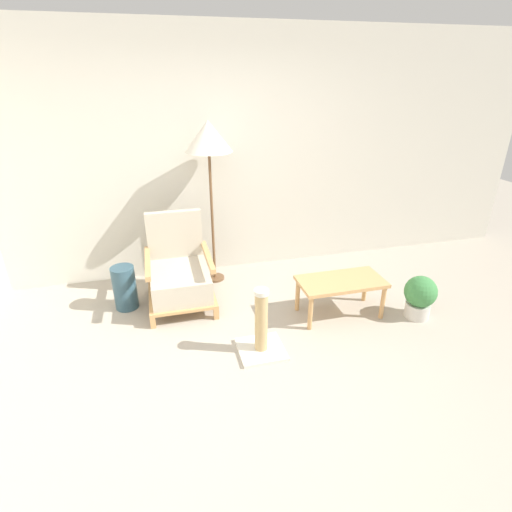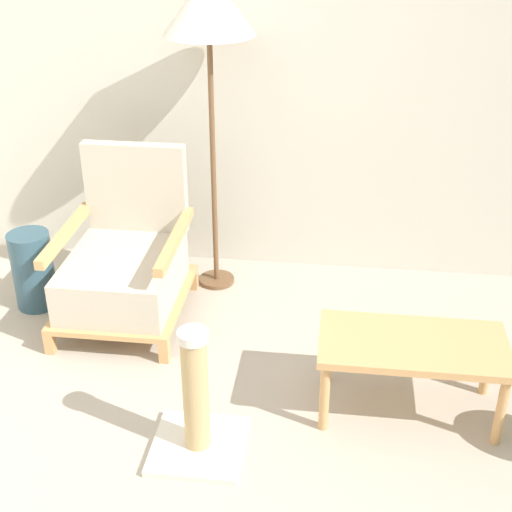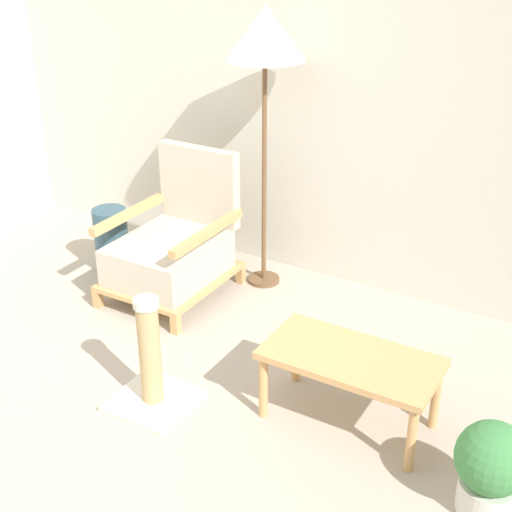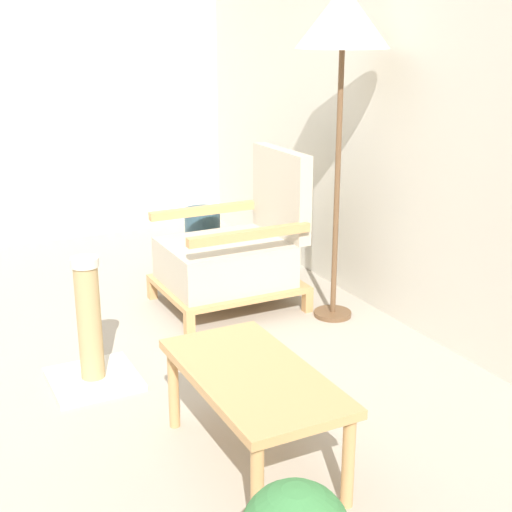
# 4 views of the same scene
# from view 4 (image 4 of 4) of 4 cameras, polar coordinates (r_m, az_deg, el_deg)

# --- Properties ---
(ground_plane) EXTENTS (14.00, 14.00, 0.00)m
(ground_plane) POSITION_cam_4_polar(r_m,az_deg,el_deg) (3.49, -19.34, -10.12)
(ground_plane) COLOR #A89E8E
(wall_back) EXTENTS (8.00, 0.06, 2.70)m
(wall_back) POSITION_cam_4_polar(r_m,az_deg,el_deg) (3.94, 11.46, 14.23)
(wall_back) COLOR beige
(wall_back) RESTS_ON ground_plane
(wall_left) EXTENTS (0.06, 8.00, 2.70)m
(wall_left) POSITION_cam_4_polar(r_m,az_deg,el_deg) (5.50, -19.22, 14.59)
(wall_left) COLOR beige
(wall_left) RESTS_ON ground_plane
(armchair) EXTENTS (0.66, 0.78, 0.90)m
(armchair) POSITION_cam_4_polar(r_m,az_deg,el_deg) (4.16, -1.73, 0.34)
(armchair) COLOR tan
(armchair) RESTS_ON ground_plane
(floor_lamp) EXTENTS (0.48, 0.48, 1.78)m
(floor_lamp) POSITION_cam_4_polar(r_m,az_deg,el_deg) (3.80, 6.97, 17.89)
(floor_lamp) COLOR brown
(floor_lamp) RESTS_ON ground_plane
(coffee_table) EXTENTS (0.83, 0.43, 0.38)m
(coffee_table) POSITION_cam_4_polar(r_m,az_deg,el_deg) (2.65, -0.26, -10.21)
(coffee_table) COLOR tan
(coffee_table) RESTS_ON ground_plane
(vase) EXTENTS (0.23, 0.23, 0.46)m
(vase) POSITION_cam_4_polar(r_m,az_deg,el_deg) (4.69, -4.28, 1.10)
(vase) COLOR #2D4C5B
(vase) RESTS_ON ground_plane
(scratching_post) EXTENTS (0.39, 0.39, 0.61)m
(scratching_post) POSITION_cam_4_polar(r_m,az_deg,el_deg) (3.37, -13.07, -6.74)
(scratching_post) COLOR beige
(scratching_post) RESTS_ON ground_plane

